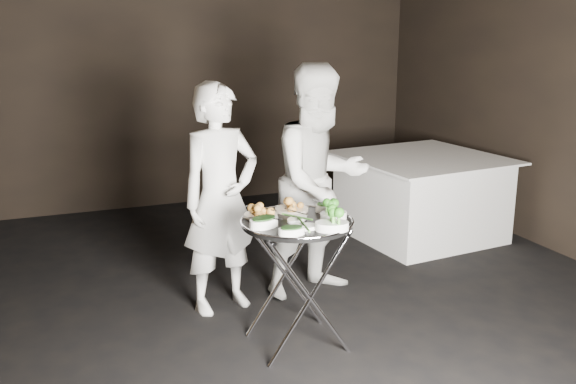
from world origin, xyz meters
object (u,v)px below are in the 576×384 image
object	(u,v)px
tray_stand	(297,277)
waiter_right	(320,182)
serving_tray	(297,222)
dining_table	(420,196)
waiter_left	(221,199)

from	to	relation	value
tray_stand	waiter_right	size ratio (longest dim) A/B	0.47
serving_tray	dining_table	distance (m)	2.49
serving_tray	dining_table	world-z (taller)	serving_tray
tray_stand	waiter_right	world-z (taller)	waiter_right
serving_tray	waiter_right	xyz separation A→B (m)	(0.47, 0.71, 0.05)
tray_stand	dining_table	distance (m)	2.46
waiter_right	waiter_left	bearing A→B (deg)	170.09
dining_table	waiter_left	bearing A→B (deg)	-158.16
serving_tray	waiter_left	xyz separation A→B (m)	(-0.28, 0.70, -0.00)
serving_tray	waiter_right	world-z (taller)	waiter_right
tray_stand	dining_table	world-z (taller)	tray_stand
serving_tray	waiter_left	bearing A→B (deg)	111.95
tray_stand	dining_table	bearing A→B (deg)	39.58
dining_table	serving_tray	bearing A→B (deg)	-140.42
serving_tray	waiter_left	size ratio (longest dim) A/B	0.43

